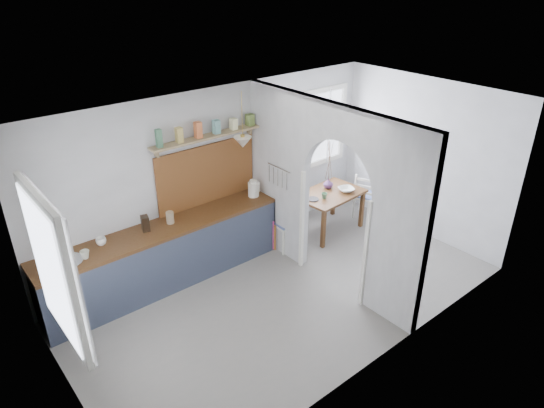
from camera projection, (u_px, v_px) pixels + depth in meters
floor at (287, 294)px, 6.76m from camera, size 5.80×3.20×0.01m
ceiling at (290, 111)px, 5.59m from camera, size 5.80×3.20×0.01m
walls at (288, 211)px, 6.18m from camera, size 5.81×3.21×2.60m
partition at (324, 184)px, 6.55m from camera, size 0.12×3.20×2.60m
kitchen_window at (51, 270)px, 4.39m from camera, size 0.10×1.16×1.50m
nook_window at (308, 131)px, 8.14m from camera, size 1.76×0.10×1.30m
counter at (165, 254)px, 6.83m from camera, size 3.50×0.60×0.90m
sink at (67, 262)px, 5.87m from camera, size 0.40×0.40×0.02m
backsplash at (207, 174)px, 7.12m from camera, size 1.65×0.03×0.90m
shelf at (208, 133)px, 6.77m from camera, size 1.75×0.20×0.21m
pendant_lamp at (243, 142)px, 6.79m from camera, size 0.26×0.26×0.16m
utensil_rail at (279, 168)px, 7.08m from camera, size 0.02×0.50×0.02m
dining_table at (329, 211)px, 8.22m from camera, size 1.18×0.83×0.70m
chair_left at (286, 222)px, 7.69m from camera, size 0.44×0.44×0.91m
chair_right at (367, 195)px, 8.63m from camera, size 0.50×0.50×0.85m
kettle at (253, 188)px, 7.44m from camera, size 0.27×0.24×0.27m
mug_a at (85, 255)px, 5.90m from camera, size 0.13×0.13×0.10m
mug_b at (101, 241)px, 6.18m from camera, size 0.16×0.16×0.10m
knife_block at (145, 223)px, 6.50m from camera, size 0.13×0.15×0.21m
jar at (170, 218)px, 6.69m from camera, size 0.13×0.13×0.17m
towel_magenta at (273, 235)px, 7.65m from camera, size 0.02×0.03×0.51m
towel_orange at (275, 238)px, 7.64m from camera, size 0.02×0.03×0.45m
bowl at (346, 190)px, 8.09m from camera, size 0.33×0.33×0.06m
table_cup at (324, 196)px, 7.85m from camera, size 0.13×0.13×0.09m
plate at (313, 199)px, 7.82m from camera, size 0.20×0.20×0.02m
vase at (328, 183)px, 8.19m from camera, size 0.20×0.20×0.17m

